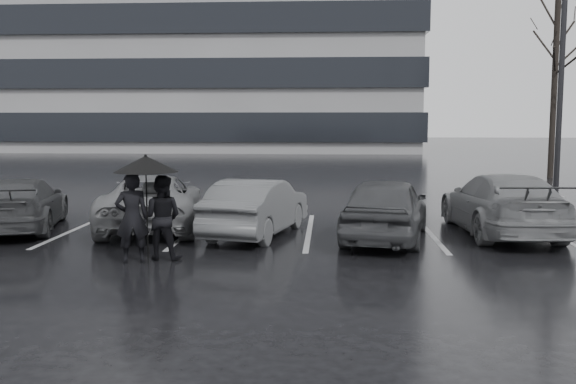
% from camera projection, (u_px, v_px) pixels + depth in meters
% --- Properties ---
extents(ground, '(160.00, 160.00, 0.00)m').
position_uv_depth(ground, '(275.00, 253.00, 12.62)').
color(ground, black).
rests_on(ground, ground).
extents(car_main, '(2.42, 4.35, 1.40)m').
position_uv_depth(car_main, '(386.00, 208.00, 13.94)').
color(car_main, black).
rests_on(car_main, ground).
extents(car_west_a, '(2.20, 4.11, 1.29)m').
position_uv_depth(car_west_a, '(257.00, 207.00, 14.51)').
color(car_west_a, '#303032').
rests_on(car_west_a, ground).
extents(car_west_b, '(2.89, 4.97, 1.30)m').
position_uv_depth(car_west_b, '(152.00, 202.00, 15.39)').
color(car_west_b, '#4C4D4F').
rests_on(car_west_b, ground).
extents(car_west_c, '(2.80, 4.58, 1.24)m').
position_uv_depth(car_west_c, '(21.00, 204.00, 15.18)').
color(car_west_c, black).
rests_on(car_west_c, ground).
extents(car_east, '(2.18, 4.90, 1.40)m').
position_uv_depth(car_east, '(502.00, 204.00, 14.66)').
color(car_east, '#4C4D4F').
rests_on(car_east, ground).
extents(pedestrian_left, '(0.70, 0.58, 1.66)m').
position_uv_depth(pedestrian_left, '(132.00, 218.00, 11.71)').
color(pedestrian_left, black).
rests_on(pedestrian_left, ground).
extents(pedestrian_right, '(0.82, 0.67, 1.59)m').
position_uv_depth(pedestrian_right, '(162.00, 217.00, 12.00)').
color(pedestrian_right, black).
rests_on(pedestrian_right, ground).
extents(umbrella, '(1.17, 1.17, 1.99)m').
position_uv_depth(umbrella, '(146.00, 164.00, 11.71)').
color(umbrella, black).
rests_on(umbrella, ground).
extents(lamp_post, '(0.53, 0.53, 9.73)m').
position_uv_depth(lamp_post, '(562.00, 59.00, 19.62)').
color(lamp_post, gray).
rests_on(lamp_post, ground).
extents(stall_stripes, '(19.72, 5.00, 0.00)m').
position_uv_depth(stall_stripes, '(250.00, 231.00, 15.15)').
color(stall_stripes, '#9B9B9D').
rests_on(stall_stripes, ground).
extents(tree_north, '(0.26, 0.26, 8.50)m').
position_uv_depth(tree_north, '(554.00, 82.00, 28.31)').
color(tree_north, black).
rests_on(tree_north, ground).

